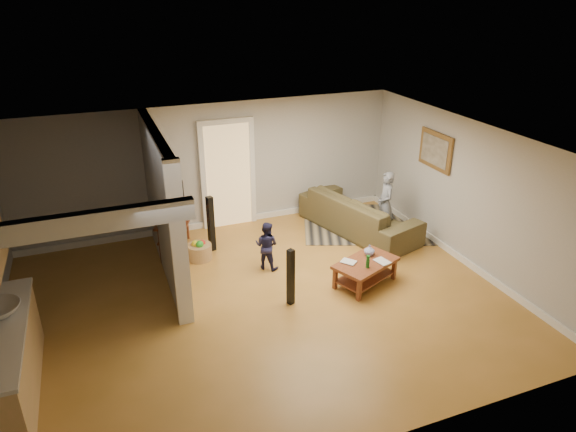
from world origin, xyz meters
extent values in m
plane|color=olive|center=(0.00, 0.00, 0.00)|extent=(7.50, 7.50, 0.00)
cube|color=#A7A6A0|center=(0.00, 3.00, 1.25)|extent=(7.50, 0.04, 2.50)
cube|color=#A7A6A0|center=(3.75, 0.00, 1.25)|extent=(0.04, 6.00, 2.50)
cube|color=white|center=(0.00, 0.00, 2.50)|extent=(7.50, 6.00, 0.04)
cube|color=#A7A6A0|center=(-1.20, 1.45, 1.25)|extent=(0.15, 3.10, 2.50)
cube|color=white|center=(-1.20, -0.10, 1.25)|extent=(0.22, 0.10, 2.50)
cube|color=white|center=(0.00, 2.97, 0.06)|extent=(7.50, 0.04, 0.12)
cube|color=white|center=(3.72, 0.00, 0.06)|extent=(0.04, 6.00, 0.12)
cube|color=#D8B272|center=(0.30, 2.94, 1.05)|extent=(0.90, 0.06, 2.10)
cube|color=tan|center=(-3.43, -0.80, 0.45)|extent=(0.60, 2.20, 0.90)
cube|color=black|center=(-1.11, 0.80, 1.85)|extent=(0.03, 0.40, 0.34)
cube|color=black|center=(-1.11, 1.30, 1.85)|extent=(0.03, 0.40, 0.34)
cube|color=black|center=(-1.11, 1.80, 1.85)|extent=(0.03, 0.40, 0.34)
cube|color=brown|center=(3.71, 1.00, 1.75)|extent=(0.04, 0.90, 0.68)
cube|color=black|center=(3.00, 1.91, 0.01)|extent=(3.25, 2.84, 0.01)
imported|color=#453D22|center=(2.60, 1.71, 0.00)|extent=(1.69, 2.74, 0.75)
cube|color=#602816|center=(1.75, -0.11, 0.39)|extent=(1.21, 0.98, 0.05)
cube|color=silver|center=(1.75, -0.11, 0.39)|extent=(0.75, 0.60, 0.02)
cube|color=#602816|center=(1.75, -0.11, 0.13)|extent=(1.09, 0.86, 0.03)
cube|color=#602816|center=(1.42, -0.51, 0.19)|extent=(0.08, 0.08, 0.39)
cube|color=#602816|center=(2.27, -0.15, 0.19)|extent=(0.08, 0.08, 0.39)
cube|color=#602816|center=(1.23, -0.06, 0.19)|extent=(0.08, 0.08, 0.39)
cube|color=#602816|center=(2.08, 0.30, 0.19)|extent=(0.08, 0.08, 0.39)
imported|color=navy|center=(1.91, 0.08, 0.41)|extent=(0.23, 0.23, 0.18)
cylinder|color=#155D18|center=(1.68, -0.28, 0.52)|extent=(0.06, 0.06, 0.21)
imported|color=#998C4C|center=(1.40, -0.08, 0.41)|extent=(0.28, 0.29, 0.02)
imported|color=#66594C|center=(1.90, -0.23, 0.41)|extent=(0.24, 0.29, 0.02)
cube|color=#602816|center=(-0.95, 2.20, 0.68)|extent=(0.81, 1.19, 0.05)
cube|color=#602816|center=(-0.95, 2.20, 0.37)|extent=(0.73, 1.08, 0.03)
cylinder|color=#602816|center=(-1.26, 1.81, 0.34)|extent=(0.05, 0.05, 0.69)
cylinder|color=#602816|center=(-0.89, 2.70, 0.34)|extent=(0.05, 0.05, 0.69)
cylinder|color=#602816|center=(-1.01, 1.70, 0.34)|extent=(0.05, 0.05, 0.69)
cylinder|color=#602816|center=(-0.64, 2.59, 0.34)|extent=(0.05, 0.05, 0.69)
imported|color=black|center=(-0.93, 2.19, 0.70)|extent=(0.45, 0.87, 0.52)
cylinder|color=white|center=(-1.02, 1.78, 0.78)|extent=(0.09, 0.09, 0.17)
cube|color=black|center=(0.40, -0.20, 0.47)|extent=(0.12, 0.12, 0.93)
cube|color=black|center=(-0.31, 1.97, 0.53)|extent=(0.13, 0.13, 1.06)
cylinder|color=olive|center=(-0.60, 1.71, 0.14)|extent=(0.43, 0.43, 0.28)
sphere|color=red|center=(-0.54, 1.75, 0.28)|extent=(0.13, 0.13, 0.13)
sphere|color=yellow|center=(-0.67, 1.73, 0.30)|extent=(0.13, 0.13, 0.13)
sphere|color=green|center=(-0.60, 1.65, 0.32)|extent=(0.13, 0.13, 0.13)
imported|color=gray|center=(3.00, 1.41, 0.00)|extent=(0.41, 0.53, 1.29)
imported|color=#1E1D3E|center=(0.42, 0.97, 0.00)|extent=(0.53, 0.52, 0.86)
camera|label=1|loc=(-2.06, -6.42, 4.50)|focal=32.00mm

